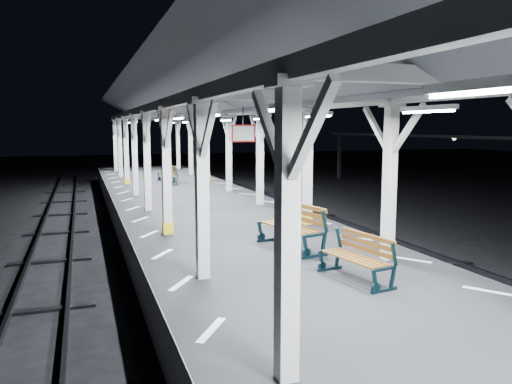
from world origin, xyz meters
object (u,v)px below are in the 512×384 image
bench_mid (295,225)px  bench_far (173,175)px  bench_near (359,256)px  bench_extra (168,173)px

bench_mid → bench_far: (-0.36, 14.04, -0.11)m
bench_far → bench_near: bearing=-84.0°
bench_far → bench_extra: bench_extra is taller
bench_mid → bench_extra: size_ratio=1.26×
bench_near → bench_far: bearing=82.0°
bench_near → bench_mid: bench_mid is taller
bench_near → bench_extra: size_ratio=1.03×
bench_near → bench_mid: (-0.15, 2.60, 0.10)m
bench_near → bench_far: (-0.51, 16.65, -0.01)m
bench_mid → bench_near: bearing=-98.5°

